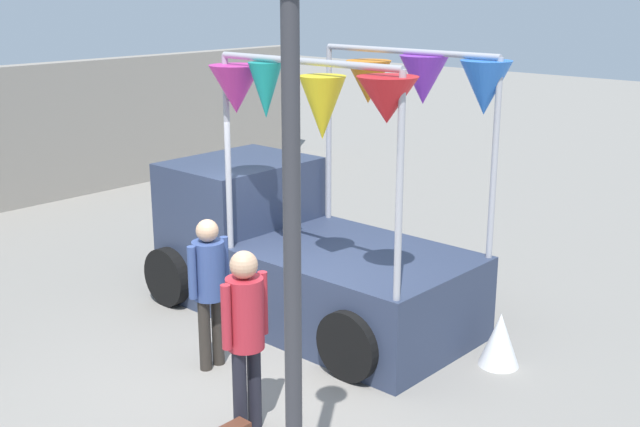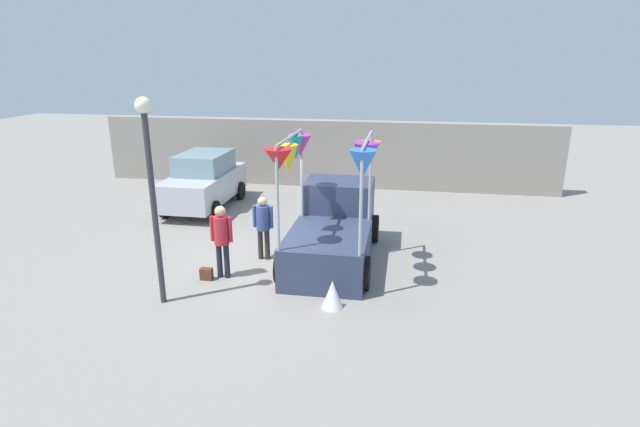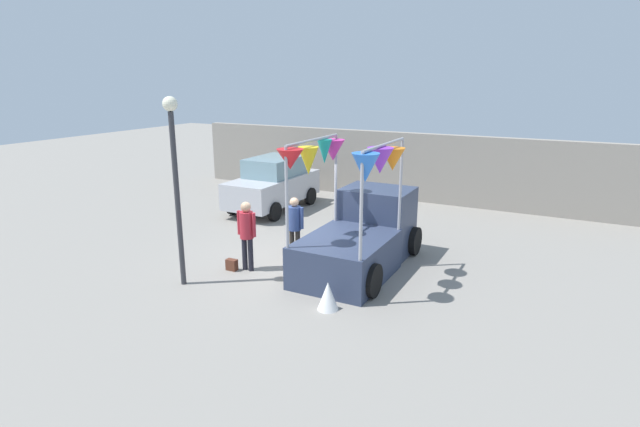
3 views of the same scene
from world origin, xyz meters
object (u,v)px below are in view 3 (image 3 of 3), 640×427
object	(u,v)px
street_lamp	(175,167)
parked_car	(273,184)
vendor_truck	(362,229)
person_customer	(247,229)
folded_kite_bundle_white	(328,296)
person_vendor	(295,222)
handbag	(232,265)

from	to	relation	value
street_lamp	parked_car	bearing A→B (deg)	104.98
vendor_truck	street_lamp	distance (m)	4.76
person_customer	folded_kite_bundle_white	xyz separation A→B (m)	(2.74, -1.04, -0.76)
vendor_truck	person_vendor	size ratio (longest dim) A/B	2.52
parked_car	handbag	distance (m)	6.01
handbag	folded_kite_bundle_white	bearing A→B (deg)	-15.16
person_vendor	handbag	xyz separation A→B (m)	(-0.98, -1.44, -0.86)
vendor_truck	parked_car	size ratio (longest dim) A/B	1.04
person_customer	person_vendor	distance (m)	1.39
parked_car	vendor_truck	bearing A→B (deg)	-36.34
parked_car	person_customer	xyz separation A→B (m)	(2.62, -5.31, 0.12)
person_customer	handbag	world-z (taller)	person_customer
person_customer	street_lamp	size ratio (longest dim) A/B	0.41
street_lamp	folded_kite_bundle_white	world-z (taller)	street_lamp
parked_car	folded_kite_bundle_white	bearing A→B (deg)	-49.80
parked_car	person_customer	world-z (taller)	parked_car
parked_car	person_customer	distance (m)	5.92
parked_car	person_vendor	distance (m)	5.21
folded_kite_bundle_white	parked_car	bearing A→B (deg)	130.20
handbag	folded_kite_bundle_white	size ratio (longest dim) A/B	0.47
folded_kite_bundle_white	street_lamp	bearing A→B (deg)	-174.17
parked_car	folded_kite_bundle_white	distance (m)	8.33
handbag	person_customer	bearing A→B (deg)	29.74
person_customer	street_lamp	bearing A→B (deg)	-120.56
vendor_truck	person_vendor	world-z (taller)	vendor_truck
handbag	folded_kite_bundle_white	distance (m)	3.21
folded_kite_bundle_white	person_customer	bearing A→B (deg)	159.27
parked_car	street_lamp	size ratio (longest dim) A/B	0.94
vendor_truck	person_customer	world-z (taller)	vendor_truck
parked_car	handbag	xyz separation A→B (m)	(2.27, -5.51, -0.80)
person_vendor	folded_kite_bundle_white	bearing A→B (deg)	-47.18
vendor_truck	person_customer	size ratio (longest dim) A/B	2.38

